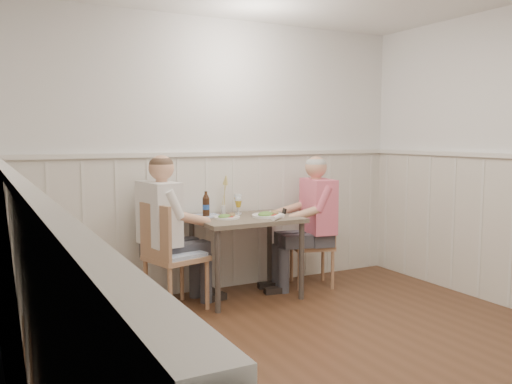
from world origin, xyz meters
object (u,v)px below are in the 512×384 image
chair_right (317,241)px  beer_bottle (206,205)px  grass_vase (223,196)px  chair_left (170,253)px  man_in_pink (314,232)px  diner_cream (164,243)px  dining_table (246,228)px

chair_right → beer_bottle: (-1.12, 0.16, 0.41)m
grass_vase → chair_left: bearing=-152.7°
man_in_pink → beer_bottle: 1.12m
chair_right → grass_vase: bearing=164.6°
chair_left → grass_vase: grass_vase is taller
man_in_pink → grass_vase: bearing=161.0°
chair_left → grass_vase: 0.84m
chair_right → diner_cream: diner_cream is taller
dining_table → chair_left: chair_left is taller
dining_table → man_in_pink: (0.74, -0.02, -0.10)m
diner_cream → chair_right: bearing=-0.9°
chair_left → man_in_pink: (1.49, 0.04, 0.05)m
beer_bottle → grass_vase: grass_vase is taller
dining_table → grass_vase: bearing=110.8°
dining_table → diner_cream: 0.77m
man_in_pink → beer_bottle: man_in_pink is taller
dining_table → beer_bottle: (-0.32, 0.19, 0.21)m
man_in_pink → diner_cream: (-1.51, 0.07, 0.02)m
dining_table → grass_vase: 0.40m
chair_right → man_in_pink: 0.13m
dining_table → beer_bottle: beer_bottle is taller
man_in_pink → beer_bottle: size_ratio=5.57×
diner_cream → chair_left: bearing=-80.6°
dining_table → diner_cream: size_ratio=0.69×
chair_left → beer_bottle: beer_bottle is taller
beer_bottle → grass_vase: 0.24m
chair_left → beer_bottle: (0.43, 0.25, 0.35)m
diner_cream → grass_vase: size_ratio=3.49×
man_in_pink → diner_cream: 1.51m
dining_table → man_in_pink: man_in_pink is taller
chair_left → chair_right: bearing=3.2°
chair_left → man_in_pink: man_in_pink is taller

